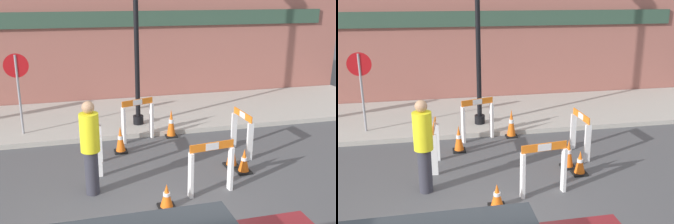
% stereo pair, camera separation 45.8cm
% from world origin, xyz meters
% --- Properties ---
extents(sidewalk_slab, '(18.00, 3.65, 0.13)m').
position_xyz_m(sidewalk_slab, '(0.00, 6.32, 0.06)').
color(sidewalk_slab, '#ADA89E').
rests_on(sidewalk_slab, ground_plane).
extents(storefront_facade, '(18.00, 0.22, 5.50)m').
position_xyz_m(storefront_facade, '(0.00, 8.22, 2.75)').
color(storefront_facade, '#93564C').
rests_on(storefront_facade, ground_plane).
extents(stop_sign, '(0.60, 0.06, 2.08)m').
position_xyz_m(stop_sign, '(-2.24, 5.24, 1.52)').
color(stop_sign, gray).
rests_on(stop_sign, sidewalk_slab).
extents(barricade_0, '(0.89, 0.24, 1.03)m').
position_xyz_m(barricade_0, '(1.45, 1.28, 0.56)').
color(barricade_0, white).
rests_on(barricade_0, ground_plane).
extents(barricade_1, '(0.17, 0.87, 1.03)m').
position_xyz_m(barricade_1, '(2.80, 2.91, 0.56)').
color(barricade_1, white).
rests_on(barricade_1, ground_plane).
extents(barricade_2, '(0.85, 0.39, 1.09)m').
position_xyz_m(barricade_2, '(0.62, 4.35, 0.59)').
color(barricade_2, white).
rests_on(barricade_2, ground_plane).
extents(barricade_3, '(0.20, 0.79, 1.03)m').
position_xyz_m(barricade_3, '(-0.48, 2.87, 0.55)').
color(barricade_3, white).
rests_on(barricade_3, ground_plane).
extents(traffic_cone_0, '(0.30, 0.30, 0.65)m').
position_xyz_m(traffic_cone_0, '(2.31, 2.31, 0.31)').
color(traffic_cone_0, black).
rests_on(traffic_cone_0, ground_plane).
extents(traffic_cone_1, '(0.30, 0.30, 0.52)m').
position_xyz_m(traffic_cone_1, '(2.44, 1.96, 0.25)').
color(traffic_cone_1, black).
rests_on(traffic_cone_1, ground_plane).
extents(traffic_cone_2, '(0.30, 0.30, 0.74)m').
position_xyz_m(traffic_cone_2, '(1.50, 4.40, 0.36)').
color(traffic_cone_2, black).
rests_on(traffic_cone_2, ground_plane).
extents(traffic_cone_3, '(0.30, 0.30, 0.64)m').
position_xyz_m(traffic_cone_3, '(0.08, 3.68, 0.31)').
color(traffic_cone_3, black).
rests_on(traffic_cone_3, ground_plane).
extents(traffic_cone_4, '(0.30, 0.30, 0.47)m').
position_xyz_m(traffic_cone_4, '(0.52, 0.96, 0.22)').
color(traffic_cone_4, black).
rests_on(traffic_cone_4, ground_plane).
extents(person_worker, '(0.48, 0.48, 1.80)m').
position_xyz_m(person_worker, '(-0.70, 1.82, 0.97)').
color(person_worker, '#33333D').
rests_on(person_worker, ground_plane).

